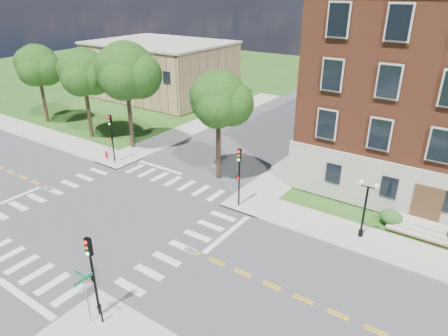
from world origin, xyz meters
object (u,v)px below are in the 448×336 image
Objects in this scene: traffic_signal_ne at (239,170)px; push_button_post at (101,312)px; street_sign_pole at (85,289)px; traffic_signal_nw at (111,132)px; twin_lamp_west at (365,206)px; traffic_signal_se at (92,267)px; fire_hydrant at (107,155)px.

push_button_post is at bearing -87.01° from traffic_signal_ne.
traffic_signal_ne is at bearing 90.97° from street_sign_pole.
traffic_signal_ne is 1.00× the size of traffic_signal_nw.
traffic_signal_nw is 21.58m from push_button_post.
twin_lamp_west is 3.53× the size of push_button_post.
push_button_post is at bearing -27.21° from traffic_signal_se.
fire_hydrant is at bearing 138.84° from push_button_post.
traffic_signal_se is 17.76m from twin_lamp_west.
traffic_signal_se reaches higher than twin_lamp_west.
street_sign_pole is 22.52m from fire_hydrant.
fire_hydrant is at bearing 178.11° from traffic_signal_ne.
traffic_signal_se is 1.00× the size of traffic_signal_ne.
traffic_signal_ne is 4.00× the size of push_button_post.
twin_lamp_west is 18.24m from street_sign_pole.
fire_hydrant is at bearing 138.43° from traffic_signal_se.
traffic_signal_ne is 1.13× the size of twin_lamp_west.
traffic_signal_ne and traffic_signal_nw have the same top height.
traffic_signal_nw reaches higher than street_sign_pole.
twin_lamp_west is (9.21, 15.17, -0.66)m from traffic_signal_se.
traffic_signal_ne reaches higher than push_button_post.
traffic_signal_nw is 21.32m from street_sign_pole.
twin_lamp_west is 17.80m from push_button_post.
push_button_post reaches higher than fire_hydrant.
traffic_signal_ne is at bearing -1.89° from fire_hydrant.
street_sign_pole is at bearing -42.60° from fire_hydrant.
traffic_signal_nw is at bearing 135.25° from street_sign_pole.
fire_hydrant is (-16.43, 14.58, -2.72)m from traffic_signal_se.
twin_lamp_west is at bearing 6.90° from traffic_signal_ne.
push_button_post is (0.75, -14.34, -2.39)m from traffic_signal_ne.
traffic_signal_se is at bearing 152.79° from push_button_post.
traffic_signal_se is at bearing -89.33° from traffic_signal_ne.
traffic_signal_se is 2.48m from push_button_post.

